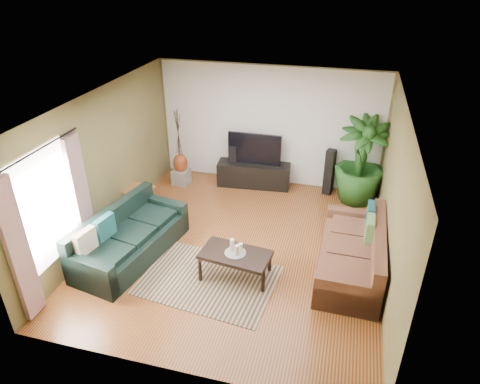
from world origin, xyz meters
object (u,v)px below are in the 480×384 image
(coffee_table, at_px, (235,264))
(pedestal, at_px, (181,177))
(vase, at_px, (180,163))
(tv_stand, at_px, (254,174))
(television, at_px, (254,149))
(sofa_left, at_px, (131,235))
(side_table, at_px, (140,201))
(speaker_left, at_px, (234,164))
(sofa_right, at_px, (351,250))
(potted_plant, at_px, (361,161))
(speaker_right, at_px, (329,172))

(coffee_table, xyz_separation_m, pedestal, (-2.08, 2.86, -0.05))
(pedestal, height_order, vase, vase)
(tv_stand, bearing_deg, coffee_table, -87.47)
(tv_stand, height_order, television, television)
(sofa_left, relative_size, side_table, 4.08)
(speaker_left, bearing_deg, pedestal, -157.95)
(coffee_table, height_order, speaker_left, speaker_left)
(sofa_right, distance_m, speaker_left, 3.81)
(speaker_left, height_order, side_table, speaker_left)
(sofa_left, xyz_separation_m, side_table, (-0.52, 1.37, -0.15))
(potted_plant, relative_size, side_table, 3.38)
(tv_stand, relative_size, pedestal, 4.62)
(coffee_table, height_order, side_table, side_table)
(coffee_table, relative_size, vase, 2.47)
(sofa_left, relative_size, sofa_right, 1.03)
(tv_stand, xyz_separation_m, vase, (-1.64, -0.35, 0.24))
(television, distance_m, potted_plant, 2.30)
(tv_stand, relative_size, vase, 3.61)
(speaker_right, bearing_deg, sofa_left, -120.21)
(television, relative_size, side_table, 2.20)
(pedestal, bearing_deg, vase, 0.00)
(speaker_right, height_order, potted_plant, potted_plant)
(pedestal, xyz_separation_m, side_table, (-0.34, -1.42, 0.10))
(speaker_left, height_order, vase, speaker_left)
(speaker_left, relative_size, potted_plant, 0.50)
(speaker_left, distance_m, speaker_right, 2.17)
(sofa_left, height_order, vase, sofa_left)
(sofa_right, relative_size, speaker_right, 2.09)
(potted_plant, xyz_separation_m, vase, (-3.94, -0.25, -0.41))
(potted_plant, bearing_deg, speaker_right, 166.71)
(tv_stand, xyz_separation_m, speaker_left, (-0.49, 0.04, 0.19))
(vase, relative_size, side_table, 0.83)
(sofa_left, bearing_deg, sofa_right, -71.11)
(sofa_left, bearing_deg, tv_stand, -14.27)
(coffee_table, xyz_separation_m, side_table, (-2.42, 1.44, 0.04))
(sofa_left, bearing_deg, potted_plant, -40.39)
(pedestal, bearing_deg, potted_plant, 3.60)
(coffee_table, bearing_deg, sofa_left, -175.14)
(sofa_left, relative_size, potted_plant, 1.21)
(television, xyz_separation_m, side_table, (-1.98, -1.79, -0.63))
(speaker_right, xyz_separation_m, potted_plant, (0.62, -0.15, 0.40))
(pedestal, relative_size, side_table, 0.65)
(coffee_table, relative_size, speaker_left, 1.22)
(side_table, bearing_deg, pedestal, 76.50)
(sofa_right, relative_size, tv_stand, 1.33)
(television, relative_size, speaker_right, 1.15)
(sofa_left, height_order, speaker_left, speaker_left)
(tv_stand, bearing_deg, side_table, -143.55)
(speaker_right, bearing_deg, potted_plant, 1.14)
(sofa_right, height_order, potted_plant, potted_plant)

